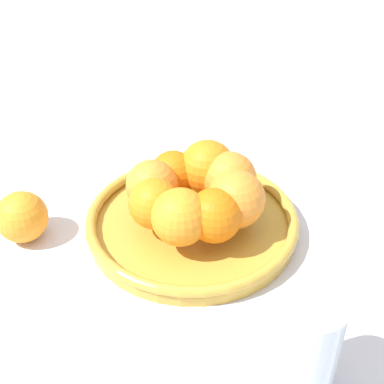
% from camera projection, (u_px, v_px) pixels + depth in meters
% --- Properties ---
extents(ground_plane, '(4.00, 4.00, 0.00)m').
position_uv_depth(ground_plane, '(192.00, 230.00, 0.75)').
color(ground_plane, silver).
extents(fruit_bowl, '(0.29, 0.29, 0.03)m').
position_uv_depth(fruit_bowl, '(192.00, 222.00, 0.74)').
color(fruit_bowl, gold).
rests_on(fruit_bowl, ground_plane).
extents(orange_pile, '(0.19, 0.19, 0.08)m').
position_uv_depth(orange_pile, '(197.00, 191.00, 0.71)').
color(orange_pile, orange).
rests_on(orange_pile, fruit_bowl).
extents(stray_orange, '(0.07, 0.07, 0.07)m').
position_uv_depth(stray_orange, '(22.00, 217.00, 0.72)').
color(stray_orange, orange).
rests_on(stray_orange, ground_plane).
extents(drinking_glass, '(0.07, 0.07, 0.12)m').
position_uv_depth(drinking_glass, '(305.00, 346.00, 0.52)').
color(drinking_glass, silver).
rests_on(drinking_glass, ground_plane).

